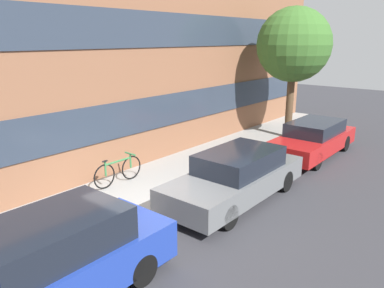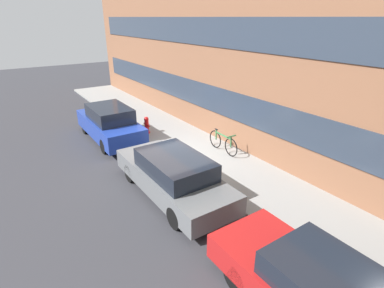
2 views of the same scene
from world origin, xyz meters
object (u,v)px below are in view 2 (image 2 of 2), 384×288
(parked_car_grey, at_px, (173,175))
(fire_hydrant, at_px, (147,125))
(bicycle, at_px, (223,142))
(parked_car_blue, at_px, (110,123))

(parked_car_grey, relative_size, fire_hydrant, 5.97)
(fire_hydrant, bearing_deg, parked_car_grey, -17.26)
(parked_car_grey, distance_m, bicycle, 3.41)
(fire_hydrant, height_order, bicycle, bicycle)
(parked_car_grey, bearing_deg, parked_car_blue, 0.00)
(parked_car_grey, relative_size, bicycle, 2.71)
(parked_car_blue, xyz_separation_m, bicycle, (3.95, 3.09, -0.23))
(fire_hydrant, distance_m, bicycle, 3.85)
(parked_car_blue, xyz_separation_m, fire_hydrant, (0.43, 1.54, -0.24))
(bicycle, bearing_deg, parked_car_blue, -141.10)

